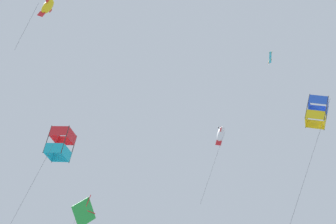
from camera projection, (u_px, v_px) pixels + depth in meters
kite_fish_mid_left at (221, 134)px, 38.34m from camera, size 2.46×2.05×6.88m
kite_diamond_near_left at (84, 213)px, 34.06m from camera, size 3.37×2.46×9.05m
kite_box_highest at (317, 112)px, 26.85m from camera, size 3.41×3.02×7.81m
kite_fish_low_drifter at (48, 7)px, 30.45m from camera, size 1.91×1.39×4.46m
kite_box_near_right at (60, 144)px, 31.15m from camera, size 3.95×3.70×9.44m
kite_diamond_upper_right at (270, 57)px, 37.73m from camera, size 0.76×1.05×1.39m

